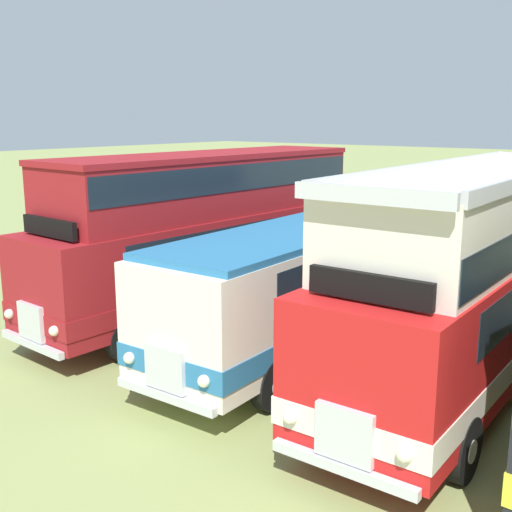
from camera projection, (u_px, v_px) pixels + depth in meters
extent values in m
cube|color=maroon|center=(204.00, 255.00, 17.55)|extent=(2.90, 10.64, 2.30)
cube|color=maroon|center=(205.00, 276.00, 17.68)|extent=(2.94, 10.68, 0.44)
cube|color=#19232D|center=(214.00, 232.00, 17.72)|extent=(2.84, 8.24, 0.76)
cube|color=#19232D|center=(31.00, 265.00, 13.53)|extent=(2.20, 0.18, 0.90)
cube|color=silver|center=(31.00, 322.00, 13.72)|extent=(0.90, 0.15, 0.80)
cube|color=silver|center=(32.00, 344.00, 13.80)|extent=(2.30, 0.23, 0.16)
sphere|color=#EAEACC|center=(54.00, 331.00, 13.14)|extent=(0.22, 0.22, 0.22)
sphere|color=#EAEACC|center=(9.00, 314.00, 14.28)|extent=(0.22, 0.22, 0.22)
cube|color=maroon|center=(210.00, 186.00, 17.33)|extent=(2.77, 9.74, 1.50)
cube|color=maroon|center=(209.00, 155.00, 17.16)|extent=(2.83, 9.84, 0.14)
cube|color=#19232D|center=(210.00, 175.00, 17.27)|extent=(2.80, 9.64, 0.68)
cube|color=black|center=(49.00, 227.00, 13.73)|extent=(1.90, 0.19, 0.40)
cylinder|color=black|center=(127.00, 339.00, 14.34)|extent=(0.32, 1.05, 1.04)
cylinder|color=silver|center=(131.00, 341.00, 14.25)|extent=(0.03, 0.36, 0.36)
cylinder|color=black|center=(68.00, 319.00, 15.80)|extent=(0.32, 1.05, 1.04)
cylinder|color=silver|center=(65.00, 317.00, 15.89)|extent=(0.03, 0.36, 0.36)
cylinder|color=black|center=(311.00, 279.00, 19.67)|extent=(0.32, 1.05, 1.04)
cylinder|color=silver|center=(315.00, 280.00, 19.57)|extent=(0.03, 0.36, 0.36)
cylinder|color=black|center=(254.00, 268.00, 21.12)|extent=(0.32, 1.05, 1.04)
cylinder|color=silver|center=(251.00, 267.00, 21.22)|extent=(0.03, 0.36, 0.36)
cube|color=silver|center=(324.00, 274.00, 15.46)|extent=(2.94, 11.16, 2.30)
cube|color=teal|center=(324.00, 297.00, 15.59)|extent=(2.98, 11.20, 0.44)
cube|color=#19232D|center=(333.00, 247.00, 15.65)|extent=(2.88, 8.77, 0.76)
cube|color=#19232D|center=(167.00, 299.00, 10.98)|extent=(2.20, 0.19, 0.90)
cube|color=silver|center=(165.00, 369.00, 11.16)|extent=(0.90, 0.16, 0.80)
cube|color=silver|center=(165.00, 396.00, 11.25)|extent=(2.30, 0.23, 0.16)
sphere|color=#EAEACC|center=(204.00, 381.00, 10.64)|extent=(0.22, 0.22, 0.22)
sphere|color=#EAEACC|center=(129.00, 358.00, 11.67)|extent=(0.22, 0.22, 0.22)
cube|color=teal|center=(325.00, 224.00, 15.20)|extent=(2.89, 10.76, 0.14)
cylinder|color=black|center=(272.00, 384.00, 11.94)|extent=(0.32, 1.05, 1.04)
cylinder|color=silver|center=(278.00, 386.00, 11.85)|extent=(0.03, 0.36, 0.36)
cylinder|color=black|center=(181.00, 357.00, 13.25)|extent=(0.32, 1.05, 1.04)
cylinder|color=silver|center=(176.00, 356.00, 13.34)|extent=(0.03, 0.36, 0.36)
cylinder|color=black|center=(424.00, 294.00, 18.01)|extent=(0.32, 1.05, 1.04)
cylinder|color=silver|center=(429.00, 295.00, 17.93)|extent=(0.03, 0.36, 0.36)
cylinder|color=black|center=(352.00, 282.00, 19.33)|extent=(0.32, 1.05, 1.04)
cylinder|color=silver|center=(347.00, 281.00, 19.41)|extent=(0.03, 0.36, 0.36)
cube|color=red|center=(476.00, 302.00, 13.09)|extent=(2.81, 11.09, 2.30)
cube|color=silver|center=(473.00, 330.00, 13.22)|extent=(2.85, 11.13, 0.44)
cube|color=#19232D|center=(484.00, 270.00, 13.28)|extent=(2.77, 8.69, 0.76)
cube|color=#19232D|center=(351.00, 348.00, 8.67)|extent=(2.20, 0.16, 0.90)
cube|color=silver|center=(344.00, 435.00, 8.85)|extent=(0.90, 0.15, 0.80)
cube|color=silver|center=(342.00, 468.00, 8.94)|extent=(2.30, 0.20, 0.16)
sphere|color=#EAEACC|center=(404.00, 455.00, 8.32)|extent=(0.22, 0.22, 0.22)
sphere|color=#EAEACC|center=(290.00, 417.00, 9.37)|extent=(0.22, 0.22, 0.22)
cube|color=silver|center=(486.00, 209.00, 12.88)|extent=(2.68, 10.19, 1.50)
cube|color=silver|center=(371.00, 195.00, 8.57)|extent=(2.40, 0.17, 0.24)
cube|color=silver|center=(432.00, 167.00, 13.40)|extent=(0.38, 10.12, 0.24)
cube|color=#19232D|center=(485.00, 224.00, 12.94)|extent=(2.72, 10.09, 0.64)
cube|color=black|center=(369.00, 287.00, 8.89)|extent=(1.90, 0.17, 0.40)
cylinder|color=black|center=(463.00, 449.00, 9.60)|extent=(0.31, 1.05, 1.04)
cylinder|color=silver|center=(473.00, 452.00, 9.52)|extent=(0.03, 0.36, 0.36)
cylinder|color=black|center=(331.00, 408.00, 10.94)|extent=(0.31, 1.05, 1.04)
cylinder|color=silver|center=(323.00, 406.00, 11.03)|extent=(0.03, 0.36, 0.36)
cylinder|color=black|center=(474.00, 305.00, 16.93)|extent=(0.31, 1.05, 1.04)
cylinder|color=silver|center=(468.00, 304.00, 17.01)|extent=(0.03, 0.36, 0.36)
cylinder|color=#8C704C|center=(316.00, 232.00, 27.59)|extent=(0.08, 0.08, 1.05)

